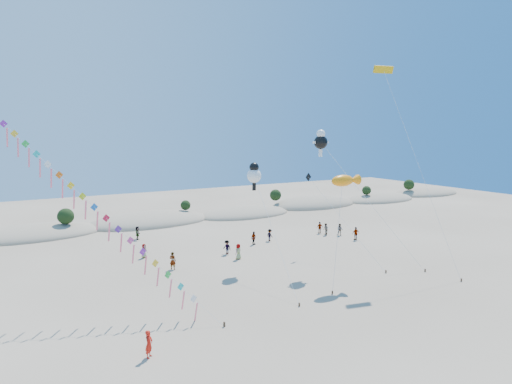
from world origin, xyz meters
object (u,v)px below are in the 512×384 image
object	(u,v)px
parafoil_kite	(385,74)
flyer_foreground	(149,344)
kite_train	(67,183)
fish_kite	(345,181)

from	to	relation	value
parafoil_kite	flyer_foreground	xyz separation A→B (m)	(-27.23, -7.95, -18.96)
kite_train	fish_kite	bearing A→B (deg)	-11.85
kite_train	parafoil_kite	bearing A→B (deg)	-5.55
kite_train	parafoil_kite	world-z (taller)	parafoil_kite
parafoil_kite	flyer_foreground	distance (m)	34.12
kite_train	parafoil_kite	xyz separation A→B (m)	(30.34, -2.95, 9.86)
kite_train	flyer_foreground	xyz separation A→B (m)	(3.11, -10.90, -9.09)
kite_train	flyer_foreground	distance (m)	14.53
parafoil_kite	flyer_foreground	size ratio (longest dim) A/B	11.86
kite_train	fish_kite	size ratio (longest dim) A/B	1.93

